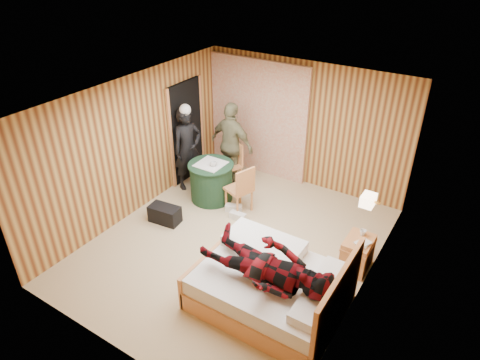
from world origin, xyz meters
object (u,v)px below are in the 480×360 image
Objects in this scene: nightstand at (357,253)px; chair_near at (242,187)px; chair_far at (232,161)px; woman_standing at (188,149)px; wall_lamp at (368,200)px; man_on_bed at (267,259)px; bed at (272,286)px; man_at_table at (232,145)px; duffel_bag at (165,214)px; round_table at (211,181)px.

chair_near is at bearing 171.46° from nightstand.
chair_far is 0.92m from woman_standing.
wall_lamp is 0.15× the size of man_on_bed.
man_on_bed reaches higher than chair_near.
man_at_table reaches higher than bed.
man_on_bed is at bearing -26.84° from chair_far.
chair_far is at bearing -30.51° from woman_standing.
nightstand is 1.01× the size of duffel_bag.
nightstand is 0.33× the size of woman_standing.
man_at_table is at bearing 147.92° from chair_far.
chair_far is (-2.24, 2.42, 0.24)m from bed.
man_at_table reaches higher than wall_lamp.
bed is 0.69m from man_on_bed.
bed is 1.14× the size of man_at_table.
nightstand is (0.75, 1.33, -0.03)m from bed.
wall_lamp is at bearing 165.08° from man_at_table.
bed is 2.12× the size of chair_far.
man_at_table is 0.97× the size of man_on_bed.
bed is at bearing -101.02° from woman_standing.
wall_lamp is 0.30× the size of round_table.
round_table is at bearing -70.04° from chair_far.
nightstand is 0.32× the size of man_at_table.
man_on_bed is at bearing -40.65° from round_table.
nightstand is 3.28m from man_at_table.
nightstand is 0.64× the size of round_table.
round_table is 3.08m from man_on_bed.
bed reaches higher than round_table.
man_at_table is at bearing 132.67° from bed.
man_on_bed is at bearing -117.79° from wall_lamp.
wall_lamp reaches higher than chair_near.
man_on_bed reaches higher than chair_far.
man_on_bed is (2.26, -2.65, 0.41)m from chair_far.
man_at_table reaches higher than chair_far.
man_on_bed reaches higher than wall_lamp.
nightstand is at bearing 100.38° from chair_near.
round_table is at bearing 170.70° from wall_lamp.
chair_near is 1.43m from woman_standing.
bed reaches higher than chair_near.
chair_near is 1.12m from man_at_table.
man_on_bed reaches higher than bed.
man_on_bed reaches higher than woman_standing.
round_table reaches higher than nightstand.
woman_standing reaches higher than wall_lamp.
nightstand is 3.35m from duffel_bag.
bed is at bearing -24.58° from chair_far.
wall_lamp is at bearing 62.21° from man_on_bed.
woman_standing is at bearing 167.29° from round_table.
duffel_bag is 2.82m from man_on_bed.
man_at_table is at bearing 158.26° from wall_lamp.
wall_lamp is at bearing 1.40° from chair_far.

